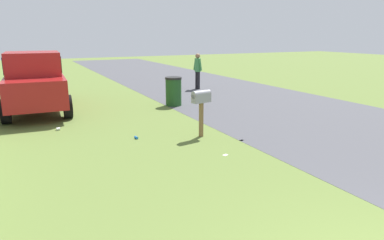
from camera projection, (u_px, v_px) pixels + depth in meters
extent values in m
cube|color=#47474C|center=(330.00, 123.00, 10.58)|extent=(60.00, 6.98, 0.01)
cube|color=brown|center=(201.00, 120.00, 9.15)|extent=(0.09, 0.09, 0.93)
cube|color=gray|center=(201.00, 98.00, 9.01)|extent=(0.28, 0.54, 0.22)
cylinder|color=gray|center=(201.00, 94.00, 8.99)|extent=(0.28, 0.54, 0.20)
cube|color=red|center=(199.00, 95.00, 9.09)|extent=(0.02, 0.04, 0.18)
cube|color=maroon|center=(36.00, 86.00, 12.27)|extent=(5.33, 2.03, 0.90)
cube|color=maroon|center=(33.00, 64.00, 11.50)|extent=(1.86, 1.73, 0.76)
cube|color=black|center=(33.00, 64.00, 11.50)|extent=(1.81, 1.76, 0.53)
cube|color=maroon|center=(57.00, 68.00, 13.49)|extent=(2.74, 0.20, 0.12)
cube|color=maroon|center=(10.00, 69.00, 12.84)|extent=(2.74, 0.20, 0.12)
cylinder|color=black|center=(68.00, 107.00, 11.20)|extent=(0.77, 0.29, 0.76)
cylinder|color=black|center=(5.00, 111.00, 10.49)|extent=(0.77, 0.29, 0.76)
cylinder|color=black|center=(61.00, 91.00, 14.28)|extent=(0.77, 0.29, 0.76)
cylinder|color=black|center=(12.00, 94.00, 13.57)|extent=(0.77, 0.29, 0.76)
cylinder|color=#1E4C1E|center=(174.00, 92.00, 13.15)|extent=(0.60, 0.60, 1.01)
cylinder|color=black|center=(173.00, 78.00, 13.01)|extent=(0.63, 0.63, 0.08)
cylinder|color=black|center=(197.00, 80.00, 17.18)|extent=(0.14, 0.14, 0.86)
cylinder|color=black|center=(199.00, 80.00, 17.08)|extent=(0.14, 0.14, 0.86)
cylinder|color=#3F8C4C|center=(198.00, 65.00, 16.95)|extent=(0.30, 0.30, 0.65)
sphere|color=#8C6647|center=(198.00, 56.00, 16.84)|extent=(0.23, 0.23, 0.23)
cylinder|color=#3F8C4C|center=(195.00, 64.00, 17.09)|extent=(0.09, 0.18, 0.59)
cylinder|color=#3F8C4C|center=(200.00, 65.00, 16.79)|extent=(0.09, 0.18, 0.59)
cube|color=silver|center=(225.00, 155.00, 7.83)|extent=(0.12, 0.14, 0.01)
cylinder|color=white|center=(58.00, 129.00, 9.83)|extent=(0.10, 0.11, 0.08)
cylinder|color=blue|center=(136.00, 138.00, 9.03)|extent=(0.13, 0.08, 0.07)
cube|color=silver|center=(242.00, 140.00, 8.90)|extent=(0.10, 0.13, 0.01)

